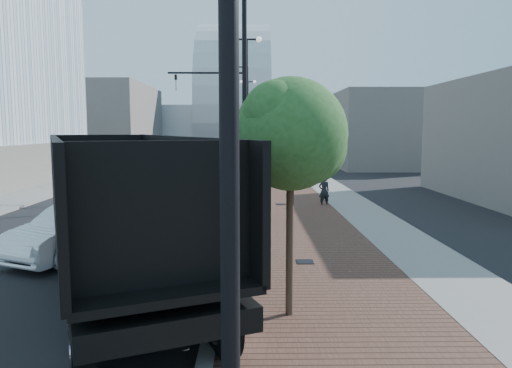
{
  "coord_description": "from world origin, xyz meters",
  "views": [
    {
      "loc": [
        0.76,
        -5.78,
        4.02
      ],
      "look_at": [
        1.0,
        12.0,
        2.0
      ],
      "focal_mm": 33.51,
      "sensor_mm": 36.0,
      "label": 1
    }
  ],
  "objects_px": {
    "dark_car_mid": "(168,168)",
    "dump_truck": "(106,208)",
    "white_sedan": "(80,229)",
    "pedestrian": "(324,191)"
  },
  "relations": [
    {
      "from": "dump_truck",
      "to": "white_sedan",
      "type": "height_order",
      "value": "dump_truck"
    },
    {
      "from": "white_sedan",
      "to": "dark_car_mid",
      "type": "bearing_deg",
      "value": 117.82
    },
    {
      "from": "dump_truck",
      "to": "pedestrian",
      "type": "distance_m",
      "value": 13.16
    },
    {
      "from": "white_sedan",
      "to": "dump_truck",
      "type": "bearing_deg",
      "value": -5.18
    },
    {
      "from": "white_sedan",
      "to": "dark_car_mid",
      "type": "xyz_separation_m",
      "value": [
        -1.68,
        26.64,
        -0.14
      ]
    },
    {
      "from": "dump_truck",
      "to": "pedestrian",
      "type": "relative_size",
      "value": 8.41
    },
    {
      "from": "white_sedan",
      "to": "dark_car_mid",
      "type": "height_order",
      "value": "white_sedan"
    },
    {
      "from": "dark_car_mid",
      "to": "dump_truck",
      "type": "bearing_deg",
      "value": -104.56
    },
    {
      "from": "dump_truck",
      "to": "dark_car_mid",
      "type": "distance_m",
      "value": 27.37
    },
    {
      "from": "dump_truck",
      "to": "dark_car_mid",
      "type": "xyz_separation_m",
      "value": [
        -2.71,
        27.22,
        -0.92
      ]
    }
  ]
}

